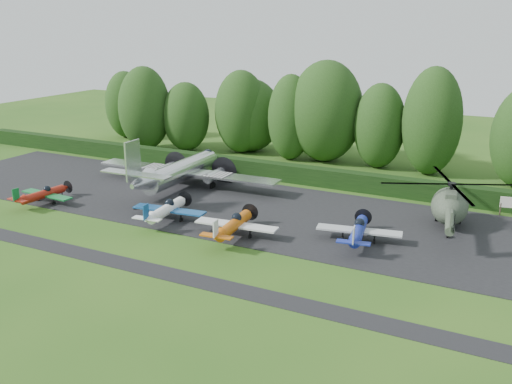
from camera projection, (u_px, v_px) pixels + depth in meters
The scene contains 19 objects.
ground at pixel (158, 236), 49.32m from camera, with size 160.00×160.00×0.00m, color #275317.
apron at pixel (217, 204), 57.84m from camera, with size 70.00×18.00×0.01m, color black.
taxiway_verge at pixel (111, 261), 44.20m from camera, with size 70.00×2.00×0.00m, color black.
hedgerow at pixel (265, 178), 67.22m from camera, with size 90.00×1.60×2.00m, color black.
transport_plane at pixel (180, 171), 62.55m from camera, with size 22.23×17.04×7.12m.
light_plane_red at pixel (43, 194), 57.56m from camera, with size 6.32×6.64×2.43m.
light_plane_white at pixel (167, 210), 52.51m from camera, with size 7.11×7.48×2.73m.
light_plane_orange at pixel (234, 225), 48.51m from camera, with size 7.33×7.71×2.82m.
light_plane_blue at pixel (359, 230), 47.32m from camera, with size 7.10×7.46×2.73m.
helicopter at pixel (450, 203), 51.06m from camera, with size 12.50×14.64×4.03m.
tree_0 at pixel (186, 117), 80.03m from camera, with size 6.55×6.55×9.67m.
tree_1 at pixel (326, 111), 73.56m from camera, with size 9.56×9.56×13.10m.
tree_2 at pixel (291, 118), 74.57m from camera, with size 6.00×6.00×11.27m.
tree_4 at pixel (380, 126), 70.54m from camera, with size 6.31×6.31×10.59m.
tree_5 at pixel (241, 112), 78.65m from camera, with size 7.28×7.28×11.43m.
tree_6 at pixel (126, 105), 89.10m from camera, with size 6.31×6.31×10.35m.
tree_7 at pixel (432, 121), 67.06m from camera, with size 6.94×6.94×12.86m.
tree_8 at pixel (144, 108), 80.39m from camera, with size 7.36×7.36×11.79m.
tree_10 at pixel (251, 115), 79.63m from camera, with size 8.38×8.38×10.15m.
Camera 1 is at (28.52, -37.20, 17.94)m, focal length 40.00 mm.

